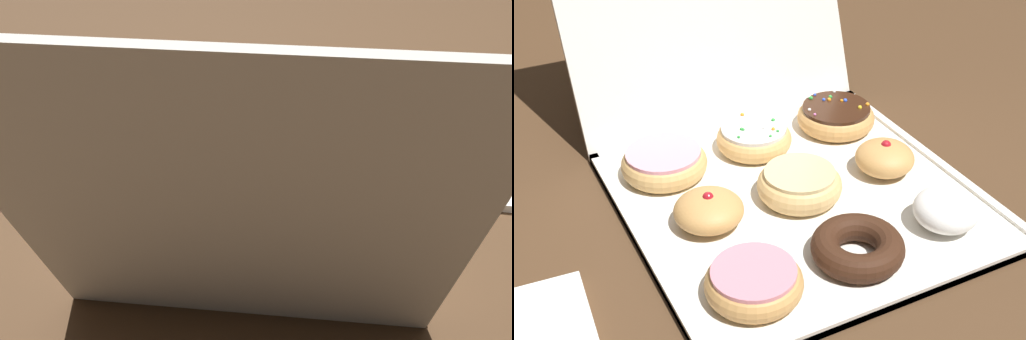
# 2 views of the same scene
# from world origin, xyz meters

# --- Properties ---
(ground_plane) EXTENTS (3.00, 3.00, 0.00)m
(ground_plane) POSITION_xyz_m (0.00, 0.00, 0.00)
(ground_plane) COLOR #4C331E
(donut_box) EXTENTS (0.44, 0.44, 0.01)m
(donut_box) POSITION_xyz_m (0.00, 0.00, 0.01)
(donut_box) COLOR silver
(donut_box) RESTS_ON ground
(box_lid_open) EXTENTS (0.44, 0.17, 0.41)m
(box_lid_open) POSITION_xyz_m (0.00, 0.30, 0.21)
(box_lid_open) COLOR silver
(box_lid_open) RESTS_ON ground
(pink_frosted_donut_0) EXTENTS (0.11, 0.11, 0.04)m
(pink_frosted_donut_0) POSITION_xyz_m (-0.13, -0.14, 0.03)
(pink_frosted_donut_0) COLOR tan
(pink_frosted_donut_0) RESTS_ON donut_box
(chocolate_cake_ring_donut_1) EXTENTS (0.11, 0.11, 0.03)m
(chocolate_cake_ring_donut_1) POSITION_xyz_m (0.00, -0.14, 0.03)
(chocolate_cake_ring_donut_1) COLOR #381E11
(chocolate_cake_ring_donut_1) RESTS_ON donut_box
(powdered_filled_donut_2) EXTENTS (0.08, 0.08, 0.05)m
(powdered_filled_donut_2) POSITION_xyz_m (0.13, -0.13, 0.03)
(powdered_filled_donut_2) COLOR white
(powdered_filled_donut_2) RESTS_ON donut_box
(jelly_filled_donut_3) EXTENTS (0.09, 0.09, 0.05)m
(jelly_filled_donut_3) POSITION_xyz_m (-0.13, -0.00, 0.03)
(jelly_filled_donut_3) COLOR tan
(jelly_filled_donut_3) RESTS_ON donut_box
(glazed_ring_donut_4) EXTENTS (0.11, 0.11, 0.04)m
(glazed_ring_donut_4) POSITION_xyz_m (-0.00, -0.00, 0.03)
(glazed_ring_donut_4) COLOR #E5B770
(glazed_ring_donut_4) RESTS_ON donut_box
(jelly_filled_donut_5) EXTENTS (0.08, 0.08, 0.05)m
(jelly_filled_donut_5) POSITION_xyz_m (0.13, 0.00, 0.03)
(jelly_filled_donut_5) COLOR tan
(jelly_filled_donut_5) RESTS_ON donut_box
(pink_frosted_donut_6) EXTENTS (0.12, 0.12, 0.04)m
(pink_frosted_donut_6) POSITION_xyz_m (-0.14, 0.13, 0.03)
(pink_frosted_donut_6) COLOR tan
(pink_frosted_donut_6) RESTS_ON donut_box
(sprinkle_donut_7) EXTENTS (0.11, 0.11, 0.04)m
(sprinkle_donut_7) POSITION_xyz_m (0.00, 0.13, 0.03)
(sprinkle_donut_7) COLOR tan
(sprinkle_donut_7) RESTS_ON donut_box
(sprinkle_donut_8) EXTENTS (0.12, 0.12, 0.04)m
(sprinkle_donut_8) POSITION_xyz_m (0.14, 0.14, 0.03)
(sprinkle_donut_8) COLOR tan
(sprinkle_donut_8) RESTS_ON donut_box
(napkin_stack) EXTENTS (0.12, 0.12, 0.01)m
(napkin_stack) POSITION_xyz_m (-0.36, -0.07, 0.01)
(napkin_stack) COLOR white
(napkin_stack) RESTS_ON ground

